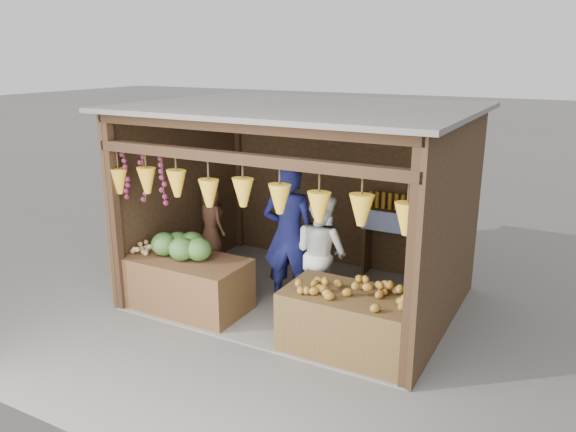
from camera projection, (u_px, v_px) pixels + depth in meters
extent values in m
plane|color=#514F49|center=(300.00, 298.00, 7.85)|extent=(80.00, 80.00, 0.00)
cube|color=slate|center=(300.00, 297.00, 7.84)|extent=(4.00, 3.00, 0.02)
cube|color=black|center=(345.00, 186.00, 8.75)|extent=(4.00, 0.06, 2.60)
cube|color=black|center=(183.00, 191.00, 8.40)|extent=(0.06, 3.00, 2.60)
cube|color=black|center=(453.00, 230.00, 6.57)|extent=(0.06, 3.00, 2.60)
cube|color=#605B54|center=(302.00, 107.00, 7.11)|extent=(4.30, 3.30, 0.06)
cube|color=black|center=(115.00, 215.00, 7.16)|extent=(0.11, 0.11, 2.60)
cube|color=black|center=(412.00, 269.00, 5.38)|extent=(0.11, 0.11, 2.60)
cube|color=black|center=(239.00, 174.00, 9.59)|extent=(0.11, 0.11, 2.60)
cube|color=black|center=(472.00, 202.00, 7.81)|extent=(0.11, 0.11, 2.60)
cube|color=black|center=(240.00, 159.00, 6.02)|extent=(4.00, 0.12, 0.12)
cube|color=black|center=(239.00, 127.00, 5.92)|extent=(4.00, 0.12, 0.12)
cube|color=#382314|center=(406.00, 213.00, 8.17)|extent=(1.25, 0.30, 0.05)
cube|color=#382314|center=(367.00, 241.00, 8.58)|extent=(0.05, 0.28, 1.05)
cube|color=#382314|center=(443.00, 253.00, 8.05)|extent=(0.05, 0.28, 1.05)
cube|color=blue|center=(402.00, 224.00, 8.07)|extent=(1.25, 0.02, 0.30)
cube|color=#52371B|center=(183.00, 283.00, 7.46)|extent=(1.75, 0.85, 0.71)
cube|color=#452F17|center=(353.00, 323.00, 6.32)|extent=(1.59, 0.85, 0.72)
cube|color=black|center=(213.00, 262.00, 8.77)|extent=(0.30, 0.30, 0.29)
imported|color=#121443|center=(289.00, 236.00, 7.41)|extent=(0.80, 0.63, 1.94)
imported|color=white|center=(321.00, 253.00, 7.25)|extent=(0.95, 0.85, 1.61)
imported|color=brown|center=(211.00, 221.00, 8.58)|extent=(0.62, 0.51, 1.08)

